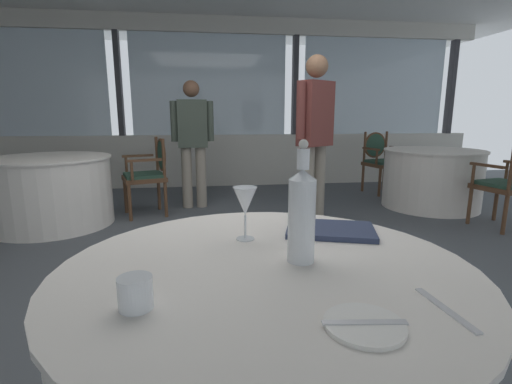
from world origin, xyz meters
TOP-DOWN VIEW (x-y plane):
  - ground_plane at (0.00, 0.00)m, footprint 12.78×12.78m
  - window_wall_far at (-0.00, 3.69)m, footprint 9.02×0.14m
  - foreground_table at (0.06, -1.53)m, footprint 1.22×1.22m
  - side_plate at (0.21, -1.89)m, footprint 0.17×0.17m
  - butter_knife at (0.21, -1.89)m, footprint 0.18×0.04m
  - dinner_fork at (0.43, -1.84)m, footprint 0.03×0.20m
  - water_bottle at (0.17, -1.52)m, footprint 0.08×0.08m
  - wine_glass at (0.03, -1.30)m, footprint 0.08×0.08m
  - water_tumbler at (-0.27, -1.74)m, footprint 0.08×0.08m
  - menu_book at (0.35, -1.26)m, footprint 0.37×0.30m
  - background_table_0 at (-1.75, 1.61)m, footprint 1.26×1.26m
  - dining_chair_0_0 at (-0.75, 1.92)m, footprint 0.58×0.62m
  - background_table_1 at (2.77, 1.81)m, footprint 1.22×1.22m
  - dining_chair_1_0 at (3.00, 0.80)m, footprint 0.60×0.55m
  - dining_chair_1_1 at (2.54, 2.81)m, footprint 0.60×0.55m
  - diner_person_0 at (1.02, 1.19)m, footprint 0.46×0.36m
  - diner_person_1 at (-0.25, 2.22)m, footprint 0.53×0.22m

SIDE VIEW (x-z plane):
  - ground_plane at x=0.00m, z-range 0.00..0.00m
  - background_table_0 at x=-1.75m, z-range 0.00..0.74m
  - background_table_1 at x=2.77m, z-range 0.00..0.74m
  - foreground_table at x=0.06m, z-range 0.00..0.74m
  - dining_chair_1_0 at x=3.00m, z-range 0.08..0.99m
  - dining_chair_0_0 at x=-0.75m, z-range 0.09..1.00m
  - dining_chair_1_1 at x=2.54m, z-range 0.08..1.00m
  - dinner_fork at x=0.43m, z-range 0.74..0.75m
  - side_plate at x=0.21m, z-range 0.74..0.75m
  - menu_book at x=0.35m, z-range 0.74..0.76m
  - butter_knife at x=0.21m, z-range 0.75..0.75m
  - water_tumbler at x=-0.27m, z-range 0.74..0.82m
  - wine_glass at x=0.03m, z-range 0.78..0.97m
  - water_bottle at x=0.17m, z-range 0.71..1.07m
  - diner_person_1 at x=-0.25m, z-range 0.10..1.69m
  - diner_person_0 at x=1.02m, z-range 0.13..1.89m
  - window_wall_far at x=0.00m, z-range -0.26..2.41m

